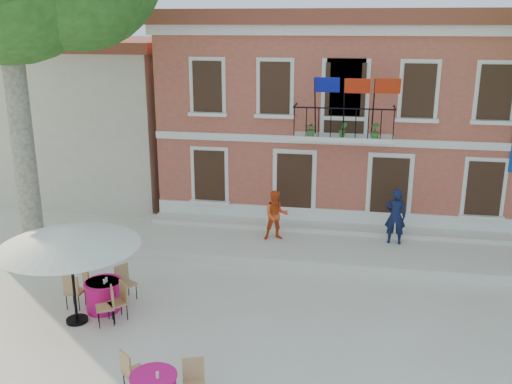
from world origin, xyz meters
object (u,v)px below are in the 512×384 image
object	(u,v)px
patio_umbrella	(69,237)
cafe_table_3	(103,295)
pedestrian_navy	(395,216)
pedestrian_orange	(276,215)
cafe_table_4	(105,293)

from	to	relation	value
patio_umbrella	cafe_table_3	world-z (taller)	patio_umbrella
patio_umbrella	pedestrian_navy	size ratio (longest dim) A/B	1.85
patio_umbrella	pedestrian_orange	xyz separation A→B (m)	(4.12, 5.63, -1.12)
cafe_table_4	pedestrian_navy	bearing A→B (deg)	34.74
cafe_table_3	cafe_table_4	world-z (taller)	same
pedestrian_orange	cafe_table_3	world-z (taller)	pedestrian_orange
patio_umbrella	pedestrian_navy	xyz separation A→B (m)	(7.88, 5.96, -1.03)
cafe_table_4	patio_umbrella	bearing A→B (deg)	-117.32
pedestrian_navy	cafe_table_4	xyz separation A→B (m)	(-7.48, -5.19, -0.78)
pedestrian_orange	patio_umbrella	bearing A→B (deg)	-143.54
pedestrian_navy	cafe_table_3	world-z (taller)	pedestrian_navy
cafe_table_3	patio_umbrella	bearing A→B (deg)	-120.40
pedestrian_orange	cafe_table_3	size ratio (longest dim) A/B	0.87
pedestrian_orange	cafe_table_4	size ratio (longest dim) A/B	0.96
pedestrian_orange	cafe_table_3	xyz separation A→B (m)	(-3.73, -4.96, -0.69)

